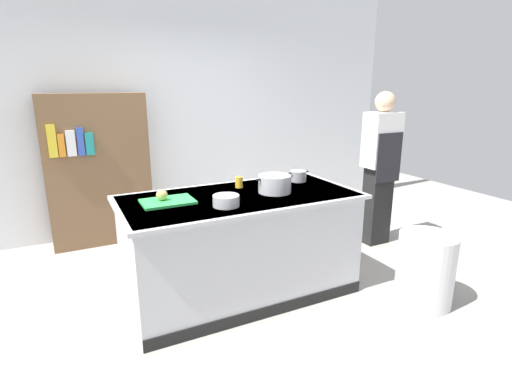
{
  "coord_description": "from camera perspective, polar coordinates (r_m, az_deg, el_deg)",
  "views": [
    {
      "loc": [
        -1.32,
        -2.91,
        1.81
      ],
      "look_at": [
        0.25,
        0.2,
        0.85
      ],
      "focal_mm": 28.01,
      "sensor_mm": 36.0,
      "label": 1
    }
  ],
  "objects": [
    {
      "name": "ground_plane",
      "position": [
        3.67,
        -2.15,
        -14.14
      ],
      "size": [
        10.0,
        10.0,
        0.0
      ],
      "primitive_type": "plane",
      "color": "#9E9991"
    },
    {
      "name": "back_wall",
      "position": [
        5.19,
        -12.23,
        11.63
      ],
      "size": [
        6.4,
        0.12,
        3.0
      ],
      "primitive_type": "cube",
      "color": "silver",
      "rests_on": "ground_plane"
    },
    {
      "name": "counter_island",
      "position": [
        3.47,
        -2.22,
        -7.43
      ],
      "size": [
        1.98,
        0.98,
        0.9
      ],
      "color": "#B7BABF",
      "rests_on": "ground_plane"
    },
    {
      "name": "cutting_board",
      "position": [
        3.19,
        -12.49,
        -1.34
      ],
      "size": [
        0.4,
        0.28,
        0.02
      ],
      "primitive_type": "cube",
      "color": "green",
      "rests_on": "counter_island"
    },
    {
      "name": "onion",
      "position": [
        3.19,
        -13.3,
        -0.41
      ],
      "size": [
        0.09,
        0.09,
        0.09
      ],
      "primitive_type": "sphere",
      "color": "tan",
      "rests_on": "cutting_board"
    },
    {
      "name": "stock_pot",
      "position": [
        3.4,
        2.68,
        1.18
      ],
      "size": [
        0.34,
        0.28,
        0.15
      ],
      "color": "#B7BABF",
      "rests_on": "counter_island"
    },
    {
      "name": "sauce_pan",
      "position": [
        3.81,
        6.01,
        2.29
      ],
      "size": [
        0.22,
        0.16,
        0.1
      ],
      "color": "#99999E",
      "rests_on": "counter_island"
    },
    {
      "name": "mixing_bowl",
      "position": [
        3.03,
        -4.29,
        -1.24
      ],
      "size": [
        0.2,
        0.2,
        0.09
      ],
      "primitive_type": "cylinder",
      "color": "#B7BABF",
      "rests_on": "counter_island"
    },
    {
      "name": "juice_cup",
      "position": [
        3.56,
        -2.44,
        1.42
      ],
      "size": [
        0.07,
        0.07,
        0.1
      ],
      "primitive_type": "cylinder",
      "color": "yellow",
      "rests_on": "counter_island"
    },
    {
      "name": "trash_bin",
      "position": [
        3.66,
        23.0,
        -10.14
      ],
      "size": [
        0.46,
        0.46,
        0.61
      ],
      "primitive_type": "cylinder",
      "color": "silver",
      "rests_on": "ground_plane"
    },
    {
      "name": "person_chef",
      "position": [
        4.67,
        17.31,
        3.63
      ],
      "size": [
        0.38,
        0.25,
        1.72
      ],
      "rotation": [
        0.0,
        0.0,
        1.37
      ],
      "color": "black",
      "rests_on": "ground_plane"
    },
    {
      "name": "bookshelf",
      "position": [
        4.82,
        -21.54,
        2.86
      ],
      "size": [
        1.1,
        0.31,
        1.7
      ],
      "color": "brown",
      "rests_on": "ground_plane"
    }
  ]
}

